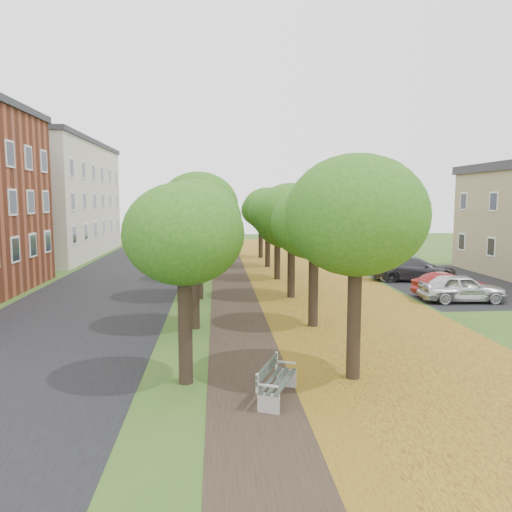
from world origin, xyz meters
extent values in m
plane|color=#2D4C19|center=(0.00, 0.00, 0.00)|extent=(120.00, 120.00, 0.00)
cube|color=black|center=(-7.50, 15.00, 0.00)|extent=(8.00, 70.00, 0.01)
cube|color=black|center=(0.00, 15.00, 0.00)|extent=(3.20, 70.00, 0.01)
cube|color=#9F8C1D|center=(5.00, 15.00, 0.01)|extent=(7.50, 70.00, 0.01)
cube|color=black|center=(13.50, 16.00, 0.00)|extent=(9.00, 16.00, 0.01)
cylinder|color=black|center=(-2.20, 0.00, 1.58)|extent=(0.40, 0.40, 3.15)
ellipsoid|color=#235512|center=(-2.20, 0.00, 4.36)|extent=(3.71, 3.71, 3.15)
cylinder|color=black|center=(-2.20, 6.00, 1.58)|extent=(0.40, 0.40, 3.15)
ellipsoid|color=#235512|center=(-2.20, 6.00, 4.36)|extent=(3.71, 3.71, 3.15)
cylinder|color=black|center=(-2.20, 12.00, 1.58)|extent=(0.40, 0.40, 3.15)
ellipsoid|color=#235512|center=(-2.20, 12.00, 4.36)|extent=(3.71, 3.71, 3.15)
cylinder|color=black|center=(-2.20, 18.00, 1.58)|extent=(0.40, 0.40, 3.15)
ellipsoid|color=#235512|center=(-2.20, 18.00, 4.36)|extent=(3.71, 3.71, 3.15)
cylinder|color=black|center=(-2.20, 24.00, 1.58)|extent=(0.40, 0.40, 3.15)
ellipsoid|color=#235512|center=(-2.20, 24.00, 4.36)|extent=(3.71, 3.71, 3.15)
cylinder|color=black|center=(-2.20, 30.00, 1.58)|extent=(0.40, 0.40, 3.15)
ellipsoid|color=#235512|center=(-2.20, 30.00, 4.36)|extent=(3.71, 3.71, 3.15)
cylinder|color=black|center=(2.60, 0.00, 1.58)|extent=(0.40, 0.40, 3.15)
ellipsoid|color=#235512|center=(2.60, 0.00, 4.36)|extent=(3.71, 3.71, 3.15)
cylinder|color=black|center=(2.60, 6.00, 1.58)|extent=(0.40, 0.40, 3.15)
ellipsoid|color=#235512|center=(2.60, 6.00, 4.36)|extent=(3.71, 3.71, 3.15)
cylinder|color=black|center=(2.60, 12.00, 1.58)|extent=(0.40, 0.40, 3.15)
ellipsoid|color=#235512|center=(2.60, 12.00, 4.36)|extent=(3.71, 3.71, 3.15)
cylinder|color=black|center=(2.60, 18.00, 1.58)|extent=(0.40, 0.40, 3.15)
ellipsoid|color=#235512|center=(2.60, 18.00, 4.36)|extent=(3.71, 3.71, 3.15)
cylinder|color=black|center=(2.60, 24.00, 1.58)|extent=(0.40, 0.40, 3.15)
ellipsoid|color=#235512|center=(2.60, 24.00, 4.36)|extent=(3.71, 3.71, 3.15)
cylinder|color=black|center=(2.60, 30.00, 1.58)|extent=(0.40, 0.40, 3.15)
ellipsoid|color=#235512|center=(2.60, 30.00, 4.36)|extent=(3.71, 3.71, 3.15)
cube|color=beige|center=(-17.00, 33.00, 5.00)|extent=(10.00, 20.00, 10.00)
cube|color=#2D2D33|center=(-17.00, 33.00, 10.20)|extent=(10.30, 20.30, 0.40)
cube|color=#2A352F|center=(0.25, -1.36, 0.50)|extent=(1.21, 2.03, 0.04)
cube|color=#2A352F|center=(-0.02, -1.26, 0.79)|extent=(0.78, 1.86, 0.29)
cube|color=silver|center=(-0.09, -2.20, 0.25)|extent=(0.54, 0.27, 0.50)
cube|color=silver|center=(0.59, -0.52, 0.25)|extent=(0.54, 0.27, 0.50)
cube|color=silver|center=(-0.09, -2.20, 0.70)|extent=(0.49, 0.25, 0.04)
cube|color=silver|center=(0.59, -0.52, 0.70)|extent=(0.49, 0.25, 0.04)
imported|color=silver|center=(11.00, 10.14, 0.72)|extent=(4.28, 1.91, 1.43)
imported|color=maroon|center=(11.00, 11.41, 0.63)|extent=(3.98, 1.76, 1.27)
imported|color=#333338|center=(11.17, 16.73, 0.77)|extent=(5.62, 3.06, 1.55)
imported|color=silver|center=(11.00, 17.00, 0.66)|extent=(5.04, 2.87, 1.33)
camera|label=1|loc=(-1.31, -13.70, 5.16)|focal=35.00mm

